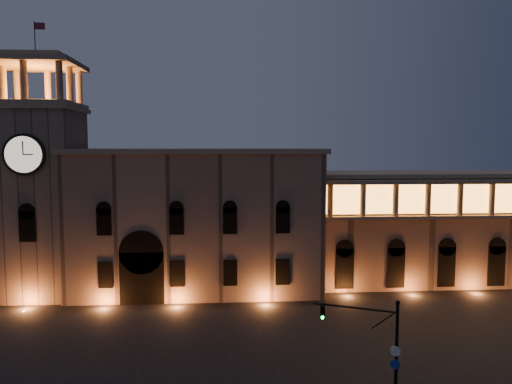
% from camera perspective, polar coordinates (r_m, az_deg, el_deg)
% --- Properties ---
extents(ground, '(160.00, 160.00, 0.00)m').
position_cam_1_polar(ground, '(43.76, -5.36, -18.92)').
color(ground, black).
rests_on(ground, ground).
extents(government_building, '(30.80, 12.80, 17.60)m').
position_cam_1_polar(government_building, '(62.60, -6.81, -3.16)').
color(government_building, '#7E6452').
rests_on(government_building, ground).
extents(clock_tower, '(9.80, 9.80, 32.40)m').
position_cam_1_polar(clock_tower, '(64.86, -23.37, 0.05)').
color(clock_tower, '#7E6452').
rests_on(clock_tower, ground).
extents(colonnade_wing, '(40.60, 11.50, 14.50)m').
position_cam_1_polar(colonnade_wing, '(71.66, 21.71, -3.59)').
color(colonnade_wing, '#795F4D').
rests_on(colonnade_wing, ground).
extents(traffic_light, '(5.40, 2.59, 8.01)m').
position_cam_1_polar(traffic_light, '(35.52, 14.07, -17.60)').
color(traffic_light, black).
rests_on(traffic_light, ground).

